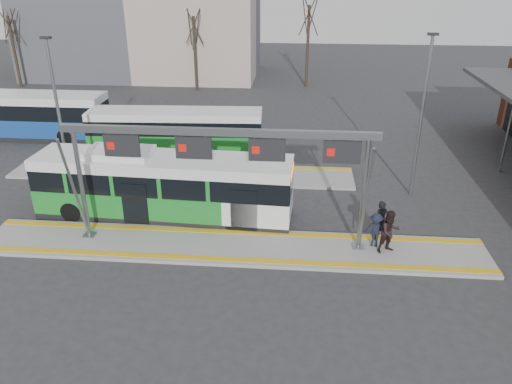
# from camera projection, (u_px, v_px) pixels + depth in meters

# --- Properties ---
(ground) EXTENTS (120.00, 120.00, 0.00)m
(ground) POSITION_uv_depth(u_px,v_px,m) (231.00, 248.00, 21.82)
(ground) COLOR #2D2D30
(ground) RESTS_ON ground
(platform_main) EXTENTS (22.00, 3.00, 0.15)m
(platform_main) POSITION_uv_depth(u_px,v_px,m) (231.00, 247.00, 21.78)
(platform_main) COLOR gray
(platform_main) RESTS_ON ground
(platform_second) EXTENTS (20.00, 3.00, 0.15)m
(platform_second) POSITION_uv_depth(u_px,v_px,m) (182.00, 173.00, 29.32)
(platform_second) COLOR gray
(platform_second) RESTS_ON ground
(tactile_main) EXTENTS (22.00, 2.65, 0.02)m
(tactile_main) POSITION_uv_depth(u_px,v_px,m) (231.00, 245.00, 21.75)
(tactile_main) COLOR yellow
(tactile_main) RESTS_ON platform_main
(tactile_second) EXTENTS (20.00, 0.35, 0.02)m
(tactile_second) POSITION_uv_depth(u_px,v_px,m) (186.00, 164.00, 30.32)
(tactile_second) COLOR yellow
(tactile_second) RESTS_ON platform_second
(gantry) EXTENTS (13.00, 1.68, 5.20)m
(gantry) POSITION_uv_depth(u_px,v_px,m) (222.00, 154.00, 20.26)
(gantry) COLOR slate
(gantry) RESTS_ON platform_main
(hero_bus) EXTENTS (12.37, 3.20, 3.37)m
(hero_bus) POSITION_uv_depth(u_px,v_px,m) (163.00, 187.00, 23.95)
(hero_bus) COLOR black
(hero_bus) RESTS_ON ground
(bg_bus_green) EXTENTS (11.19, 2.89, 2.77)m
(bg_bus_green) POSITION_uv_depth(u_px,v_px,m) (176.00, 132.00, 32.27)
(bg_bus_green) COLOR black
(bg_bus_green) RESTS_ON ground
(bg_bus_blue) EXTENTS (11.99, 2.67, 3.13)m
(bg_bus_blue) POSITION_uv_depth(u_px,v_px,m) (20.00, 116.00, 34.89)
(bg_bus_blue) COLOR black
(bg_bus_blue) RESTS_ON ground
(passenger_a) EXTENTS (0.79, 0.67, 1.84)m
(passenger_a) POSITION_uv_depth(u_px,v_px,m) (381.00, 221.00, 21.83)
(passenger_a) COLOR black
(passenger_a) RESTS_ON platform_main
(passenger_b) EXTENTS (1.14, 1.04, 1.90)m
(passenger_b) POSITION_uv_depth(u_px,v_px,m) (390.00, 232.00, 20.90)
(passenger_b) COLOR black
(passenger_b) RESTS_ON platform_main
(passenger_c) EXTENTS (1.13, 0.84, 1.56)m
(passenger_c) POSITION_uv_depth(u_px,v_px,m) (376.00, 230.00, 21.37)
(passenger_c) COLOR black
(passenger_c) RESTS_ON platform_main
(tree_left) EXTENTS (1.40, 1.40, 7.73)m
(tree_left) POSITION_uv_depth(u_px,v_px,m) (194.00, 27.00, 45.89)
(tree_left) COLOR #382B21
(tree_left) RESTS_ON ground
(tree_mid) EXTENTS (1.40, 1.40, 8.69)m
(tree_mid) POSITION_uv_depth(u_px,v_px,m) (309.00, 17.00, 47.00)
(tree_mid) COLOR #382B21
(tree_mid) RESTS_ON ground
(tree_far) EXTENTS (1.40, 1.40, 7.63)m
(tree_far) POSITION_uv_depth(u_px,v_px,m) (9.00, 26.00, 47.15)
(tree_far) COLOR #382B21
(tree_far) RESTS_ON ground
(lamp_west) EXTENTS (0.50, 0.25, 8.13)m
(lamp_west) POSITION_uv_depth(u_px,v_px,m) (59.00, 114.00, 25.44)
(lamp_west) COLOR slate
(lamp_west) RESTS_ON ground
(lamp_east) EXTENTS (0.50, 0.25, 8.36)m
(lamp_east) POSITION_uv_depth(u_px,v_px,m) (422.00, 115.00, 24.95)
(lamp_east) COLOR slate
(lamp_east) RESTS_ON ground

